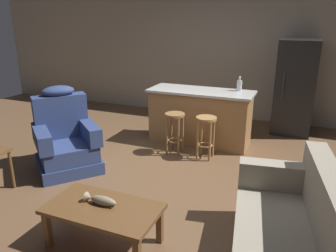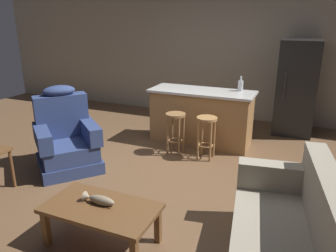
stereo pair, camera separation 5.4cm
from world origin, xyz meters
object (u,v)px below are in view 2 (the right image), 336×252
at_px(recliner_near_lamp, 66,140).
at_px(refrigerator, 297,88).
at_px(couch, 291,248).
at_px(bar_stool_right, 206,130).
at_px(bottle_tall_green, 241,85).
at_px(fish_figurine, 99,200).
at_px(bar_stool_left, 176,126).
at_px(kitchen_island, 201,117).
at_px(coffee_table, 101,211).

distance_m(recliner_near_lamp, refrigerator, 4.22).
bearing_deg(couch, bar_stool_right, -66.32).
relative_size(couch, bottle_tall_green, 8.09).
bearing_deg(couch, refrigerator, -95.66).
xyz_separation_m(fish_figurine, bar_stool_left, (-0.16, 2.37, 0.01)).
bearing_deg(couch, fish_figurine, -3.29).
bearing_deg(kitchen_island, couch, -59.12).
distance_m(bar_stool_left, bar_stool_right, 0.52).
bearing_deg(couch, recliner_near_lamp, -27.46).
bearing_deg(coffee_table, kitchen_island, 89.56).
height_order(kitchen_island, bar_stool_left, kitchen_island).
bearing_deg(bar_stool_right, fish_figurine, -98.61).
distance_m(kitchen_island, bottle_tall_green, 0.86).
relative_size(couch, kitchen_island, 1.11).
relative_size(kitchen_island, bar_stool_right, 2.65).
xyz_separation_m(couch, kitchen_island, (-1.69, 2.83, 0.14)).
xyz_separation_m(coffee_table, bottle_tall_green, (0.63, 3.25, 0.68)).
bearing_deg(recliner_near_lamp, couch, 21.29).
relative_size(fish_figurine, refrigerator, 0.19).
relative_size(bar_stool_right, refrigerator, 0.39).
height_order(couch, refrigerator, refrigerator).
height_order(couch, bottle_tall_green, bottle_tall_green).
relative_size(bar_stool_left, refrigerator, 0.39).
bearing_deg(bar_stool_right, coffee_table, -97.46).
xyz_separation_m(kitchen_island, refrigerator, (1.47, 1.20, 0.40)).
xyz_separation_m(bar_stool_right, refrigerator, (1.18, 1.83, 0.41)).
xyz_separation_m(coffee_table, fish_figurine, (-0.04, 0.03, 0.10)).
xyz_separation_m(recliner_near_lamp, bar_stool_left, (1.28, 1.12, 0.05)).
bearing_deg(bar_stool_right, refrigerator, 57.20).
bearing_deg(couch, bar_stool_left, -57.67).
height_order(bar_stool_left, refrigerator, refrigerator).
bearing_deg(bottle_tall_green, kitchen_island, -160.18).
bearing_deg(refrigerator, fish_figurine, -110.11).
bearing_deg(fish_figurine, kitchen_island, 88.70).
distance_m(coffee_table, bar_stool_left, 2.41).
relative_size(couch, bar_stool_left, 2.95).
bearing_deg(bottle_tall_green, bar_stool_left, -134.61).
relative_size(bar_stool_left, bottle_tall_green, 2.74).
distance_m(couch, bottle_tall_green, 3.31).
bearing_deg(refrigerator, recliner_near_lamp, -135.29).
xyz_separation_m(coffee_table, refrigerator, (1.49, 4.23, 0.52)).
bearing_deg(bottle_tall_green, refrigerator, 48.67).
height_order(fish_figurine, refrigerator, refrigerator).
height_order(kitchen_island, refrigerator, refrigerator).
bearing_deg(refrigerator, coffee_table, -109.44).
bearing_deg(coffee_table, recliner_near_lamp, 139.17).
relative_size(coffee_table, bar_stool_right, 1.62).
xyz_separation_m(couch, bottle_tall_green, (-1.08, 3.05, 0.70)).
relative_size(kitchen_island, bar_stool_left, 2.65).
bearing_deg(fish_figurine, bottle_tall_green, 78.15).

